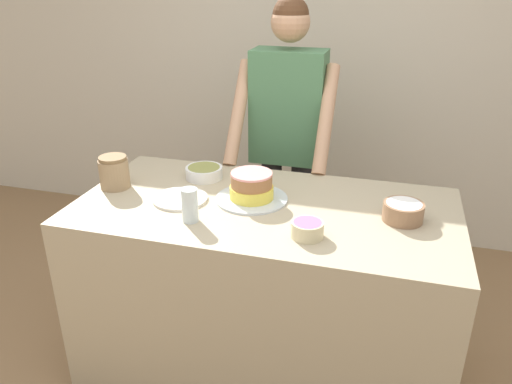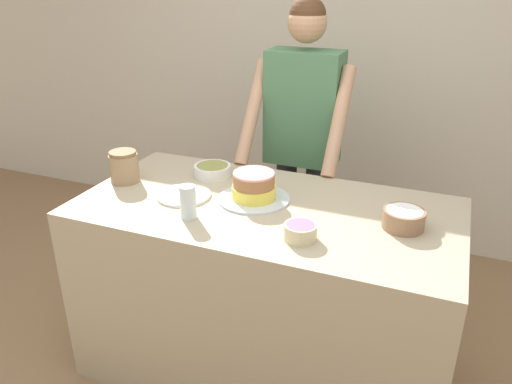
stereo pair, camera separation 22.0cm
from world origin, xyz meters
name	(u,v)px [view 1 (the left image)]	position (x,y,z in m)	size (l,w,h in m)	color
wall_back	(324,63)	(0.00, 2.07, 1.30)	(10.00, 0.05, 2.60)	beige
counter	(264,290)	(0.00, 0.44, 0.46)	(1.73, 0.88, 0.93)	tan
person_baker	(287,125)	(-0.07, 1.22, 1.08)	(0.57, 0.50, 1.79)	#2D2D38
cake	(252,188)	(-0.08, 0.48, 0.99)	(0.34, 0.34, 0.14)	silver
frosting_bowl_white	(403,211)	(0.60, 0.46, 0.97)	(0.17, 0.17, 0.08)	#936B4C
frosting_bowl_olive	(204,172)	(-0.39, 0.67, 0.96)	(0.19, 0.19, 0.06)	white
frosting_bowl_purple	(307,229)	(0.24, 0.20, 0.97)	(0.13, 0.13, 0.07)	beige
drinking_glass	(190,205)	(-0.27, 0.20, 1.00)	(0.07, 0.07, 0.15)	silver
ceramic_plate	(180,199)	(-0.40, 0.39, 0.94)	(0.26, 0.26, 0.01)	white
stoneware_jar	(114,172)	(-0.76, 0.44, 1.01)	(0.14, 0.14, 0.16)	#9E7F5B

